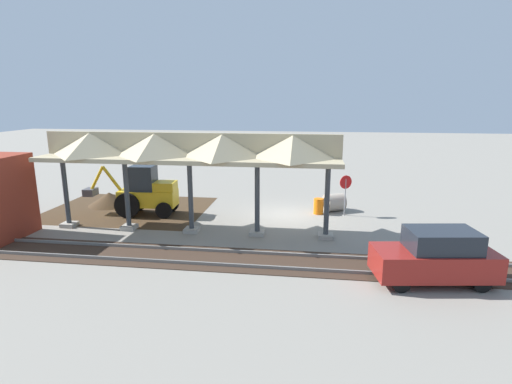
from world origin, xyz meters
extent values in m
plane|color=gray|center=(0.00, 0.00, 0.00)|extent=(120.00, 120.00, 0.00)
cube|color=#42301E|center=(9.34, 0.10, 0.00)|extent=(9.25, 7.00, 0.01)
cube|color=#9E998E|center=(-2.17, 3.60, 0.10)|extent=(0.70, 0.70, 0.20)
cylinder|color=#383D42|center=(-2.17, 3.60, 1.80)|extent=(0.24, 0.24, 3.60)
cube|color=#9E998E|center=(1.11, 3.60, 0.10)|extent=(0.70, 0.70, 0.20)
cylinder|color=#383D42|center=(1.11, 3.60, 1.80)|extent=(0.24, 0.24, 3.60)
cube|color=#9E998E|center=(4.39, 3.60, 0.10)|extent=(0.70, 0.70, 0.20)
cylinder|color=#383D42|center=(4.39, 3.60, 1.80)|extent=(0.24, 0.24, 3.60)
cube|color=#9E998E|center=(7.67, 3.60, 0.10)|extent=(0.70, 0.70, 0.20)
cylinder|color=#383D42|center=(7.67, 3.60, 1.80)|extent=(0.24, 0.24, 3.60)
cube|color=#9E998E|center=(10.95, 3.60, 0.10)|extent=(0.70, 0.70, 0.20)
cylinder|color=#383D42|center=(10.95, 3.60, 1.80)|extent=(0.24, 0.24, 3.60)
cube|color=tan|center=(4.39, 3.60, 3.70)|extent=(14.32, 3.20, 0.20)
cube|color=tan|center=(4.39, 3.60, 4.35)|extent=(14.32, 0.20, 1.10)
pyramid|color=tan|center=(-0.53, 3.60, 4.35)|extent=(2.95, 3.20, 1.10)
pyramid|color=tan|center=(2.75, 3.60, 4.35)|extent=(2.95, 3.20, 1.10)
pyramid|color=tan|center=(6.03, 3.60, 4.35)|extent=(2.95, 3.20, 1.10)
pyramid|color=tan|center=(9.31, 3.60, 4.35)|extent=(2.95, 3.20, 1.10)
cube|color=slate|center=(0.00, 6.09, 0.07)|extent=(60.00, 0.08, 0.15)
cube|color=slate|center=(0.00, 7.53, 0.07)|extent=(60.00, 0.08, 0.15)
cube|color=#38281E|center=(0.00, 6.81, 0.01)|extent=(60.00, 2.58, 0.03)
cylinder|color=gray|center=(-3.34, -0.37, 1.06)|extent=(0.06, 0.06, 2.12)
cylinder|color=red|center=(-3.34, -0.37, 1.93)|extent=(0.68, 0.39, 0.76)
cube|color=yellow|center=(7.72, 0.92, 0.97)|extent=(3.27, 1.49, 0.90)
cube|color=#1E262D|center=(7.92, 0.94, 2.12)|extent=(1.37, 1.24, 1.40)
cube|color=yellow|center=(6.70, 0.86, 1.67)|extent=(1.21, 1.16, 0.50)
cylinder|color=black|center=(8.72, 0.27, 0.70)|extent=(1.42, 0.38, 1.40)
cylinder|color=black|center=(8.64, 1.70, 0.70)|extent=(1.42, 0.38, 1.40)
cylinder|color=black|center=(6.67, 0.21, 0.45)|extent=(0.92, 0.35, 0.90)
cylinder|color=black|center=(6.60, 1.51, 0.45)|extent=(0.92, 0.35, 0.90)
cylinder|color=yellow|center=(9.77, 1.05, 2.08)|extent=(1.07, 0.24, 1.41)
cylinder|color=yellow|center=(10.66, 1.10, 1.99)|extent=(1.00, 0.22, 1.56)
cube|color=#47474C|center=(11.09, 1.12, 1.25)|extent=(0.65, 0.83, 0.40)
cone|color=#42301E|center=(10.97, -0.72, 0.00)|extent=(5.17, 5.17, 1.59)
cylinder|color=#9E9384|center=(-2.81, -1.25, 0.51)|extent=(1.46, 1.42, 1.03)
cylinder|color=black|center=(-2.31, -1.00, 0.51)|extent=(0.32, 0.61, 0.67)
cube|color=maroon|center=(-5.81, 7.86, 0.77)|extent=(4.41, 2.33, 0.95)
cube|color=#1E232B|center=(-6.02, 7.83, 1.61)|extent=(2.55, 1.86, 0.73)
cylinder|color=black|center=(-4.54, 8.79, 0.30)|extent=(0.62, 0.28, 0.60)
cylinder|color=black|center=(-4.33, 7.33, 0.30)|extent=(0.62, 0.28, 0.60)
cylinder|color=black|center=(-7.28, 8.39, 0.30)|extent=(0.62, 0.28, 0.60)
cylinder|color=black|center=(-7.08, 6.94, 0.30)|extent=(0.62, 0.28, 0.60)
cylinder|color=orange|center=(-1.89, -0.50, 0.45)|extent=(0.56, 0.56, 0.90)
camera|label=1|loc=(-1.34, 21.86, 6.45)|focal=28.00mm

